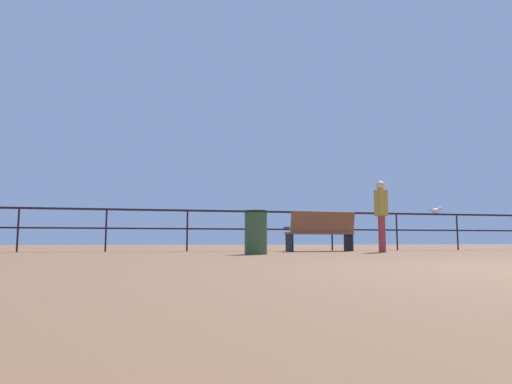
% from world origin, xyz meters
% --- Properties ---
extents(pier_railing, '(25.47, 0.05, 1.05)m').
position_xyz_m(pier_railing, '(0.00, 8.41, 0.78)').
color(pier_railing, black).
rests_on(pier_railing, ground_plane).
extents(bench_near_left, '(1.76, 0.78, 0.99)m').
position_xyz_m(bench_near_left, '(0.32, 7.54, 0.54)').
color(bench_near_left, brown).
rests_on(bench_near_left, ground_plane).
extents(person_at_railing, '(0.31, 0.48, 1.62)m').
position_xyz_m(person_at_railing, '(1.29, 6.25, 0.93)').
color(person_at_railing, '#A53339').
rests_on(person_at_railing, ground_plane).
extents(seagull_on_rail, '(0.42, 0.17, 0.20)m').
position_xyz_m(seagull_on_rail, '(4.23, 8.41, 1.14)').
color(seagull_on_rail, silver).
rests_on(seagull_on_rail, pier_railing).
extents(trash_bin, '(0.45, 0.45, 0.84)m').
position_xyz_m(trash_bin, '(-1.84, 5.40, 0.42)').
color(trash_bin, '#334E2E').
rests_on(trash_bin, ground_plane).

